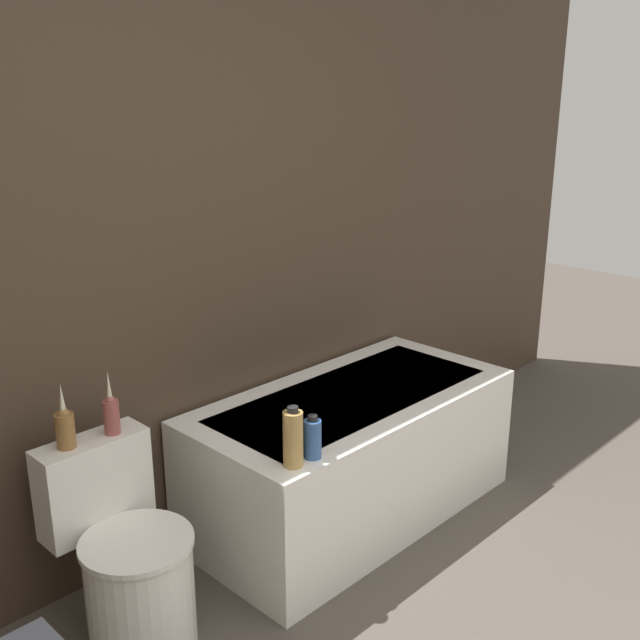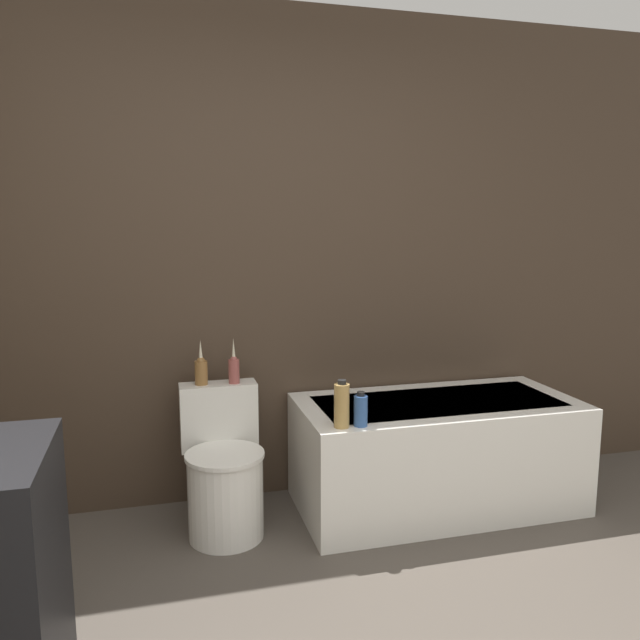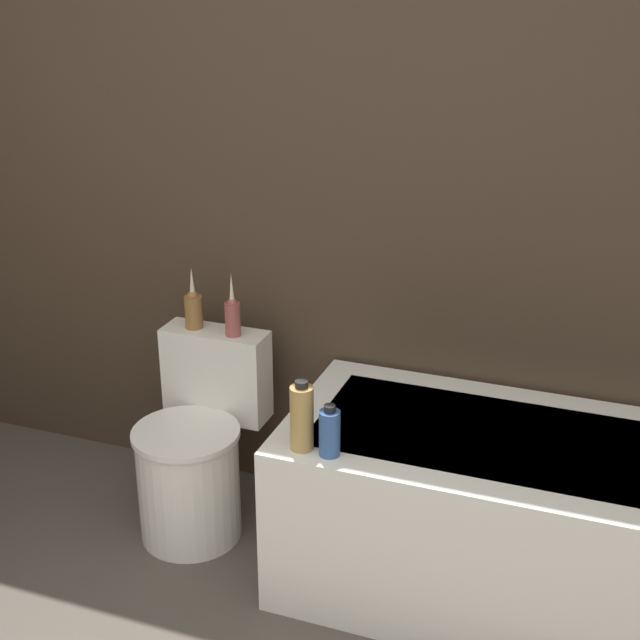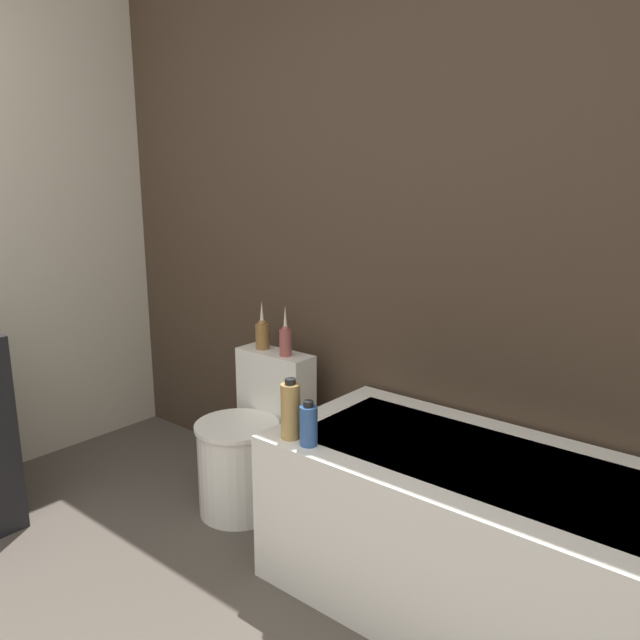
{
  "view_description": "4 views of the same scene",
  "coord_description": "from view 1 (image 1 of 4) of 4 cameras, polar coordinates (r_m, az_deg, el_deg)",
  "views": [
    {
      "loc": [
        -1.37,
        -0.22,
        1.84
      ],
      "look_at": [
        0.44,
        1.55,
        1.04
      ],
      "focal_mm": 42.0,
      "sensor_mm": 36.0,
      "label": 1
    },
    {
      "loc": [
        -0.57,
        -1.14,
        1.5
      ],
      "look_at": [
        0.13,
        1.49,
        1.07
      ],
      "focal_mm": 35.0,
      "sensor_mm": 36.0,
      "label": 2
    },
    {
      "loc": [
        1.08,
        -0.67,
        1.93
      ],
      "look_at": [
        0.27,
        1.53,
        0.97
      ],
      "focal_mm": 50.0,
      "sensor_mm": 36.0,
      "label": 3
    },
    {
      "loc": [
        1.64,
        -0.06,
        1.5
      ],
      "look_at": [
        0.26,
        1.6,
        0.99
      ],
      "focal_mm": 35.0,
      "sensor_mm": 36.0,
      "label": 4
    }
  ],
  "objects": [
    {
      "name": "shampoo_bottle_tall",
      "position": [
        2.61,
        -2.07,
        -8.99
      ],
      "size": [
        0.07,
        0.07,
        0.22
      ],
      "color": "tan",
      "rests_on": "bathtub"
    },
    {
      "name": "wall_back_tiled",
      "position": [
        2.79,
        -15.42,
        5.74
      ],
      "size": [
        6.4,
        0.06,
        2.6
      ],
      "color": "#423326",
      "rests_on": "ground_plane"
    },
    {
      "name": "vase_silver",
      "position": [
        2.66,
        -15.63,
        -6.81
      ],
      "size": [
        0.06,
        0.06,
        0.23
      ],
      "color": "#994C47",
      "rests_on": "toilet"
    },
    {
      "name": "vase_gold",
      "position": [
        2.61,
        -18.87,
        -7.66
      ],
      "size": [
        0.06,
        0.06,
        0.23
      ],
      "color": "olive",
      "rests_on": "toilet"
    },
    {
      "name": "toilet",
      "position": [
        2.73,
        -14.34,
        -17.68
      ],
      "size": [
        0.38,
        0.51,
        0.7
      ],
      "color": "white",
      "rests_on": "ground"
    },
    {
      "name": "bathtub",
      "position": [
        3.34,
        2.41,
        -10.12
      ],
      "size": [
        1.46,
        0.71,
        0.57
      ],
      "color": "white",
      "rests_on": "ground"
    },
    {
      "name": "shampoo_bottle_short",
      "position": [
        2.67,
        -0.57,
        -9.0
      ],
      "size": [
        0.06,
        0.06,
        0.16
      ],
      "color": "#335999",
      "rests_on": "bathtub"
    }
  ]
}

